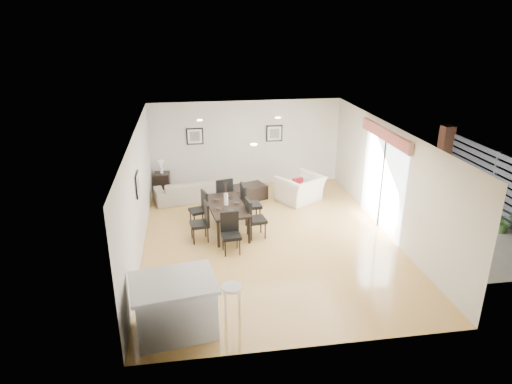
{
  "coord_description": "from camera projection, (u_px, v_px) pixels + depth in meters",
  "views": [
    {
      "loc": [
        -1.83,
        -9.9,
        5.1
      ],
      "look_at": [
        -0.24,
        0.4,
        1.08
      ],
      "focal_mm": 32.0,
      "sensor_mm": 36.0,
      "label": 1
    }
  ],
  "objects": [
    {
      "name": "bar_stool",
      "position": [
        232.0,
        292.0,
        7.82
      ],
      "size": [
        0.37,
        0.37,
        0.8
      ],
      "color": "silver",
      "rests_on": "ground"
    },
    {
      "name": "coffee_table",
      "position": [
        248.0,
        192.0,
        13.56
      ],
      "size": [
        1.21,
        0.96,
        0.42
      ],
      "primitive_type": "cube",
      "rotation": [
        0.0,
        0.0,
        0.35
      ],
      "color": "black",
      "rests_on": "ground"
    },
    {
      "name": "wall_front",
      "position": [
        314.0,
        276.0,
        7.05
      ],
      "size": [
        6.0,
        0.04,
        2.7
      ],
      "primitive_type": "cube",
      "color": "beige",
      "rests_on": "ground"
    },
    {
      "name": "dining_chair_efar",
      "position": [
        248.0,
        201.0,
        11.87
      ],
      "size": [
        0.53,
        0.53,
        1.08
      ],
      "rotation": [
        0.0,
        0.0,
        1.67
      ],
      "color": "black",
      "rests_on": "ground"
    },
    {
      "name": "table_lamp",
      "position": [
        161.0,
        165.0,
        13.92
      ],
      "size": [
        0.21,
        0.21,
        0.4
      ],
      "color": "white",
      "rests_on": "side_table"
    },
    {
      "name": "armchair",
      "position": [
        300.0,
        189.0,
        13.36
      ],
      "size": [
        1.57,
        1.52,
        0.78
      ],
      "primitive_type": "imported",
      "rotation": [
        0.0,
        0.0,
        3.71
      ],
      "color": "beige",
      "rests_on": "ground"
    },
    {
      "name": "courtyard_plant_a",
      "position": [
        503.0,
        221.0,
        11.46
      ],
      "size": [
        0.62,
        0.57,
        0.6
      ],
      "primitive_type": "imported",
      "rotation": [
        0.0,
        0.0,
        0.2
      ],
      "color": "#3A5F28",
      "rests_on": "ground"
    },
    {
      "name": "dining_chair_foot",
      "position": [
        223.0,
        194.0,
        12.38
      ],
      "size": [
        0.57,
        0.57,
        1.05
      ],
      "rotation": [
        0.0,
        0.0,
        3.37
      ],
      "color": "black",
      "rests_on": "ground"
    },
    {
      "name": "cushion",
      "position": [
        298.0,
        183.0,
        13.16
      ],
      "size": [
        0.33,
        0.21,
        0.32
      ],
      "primitive_type": "cube",
      "rotation": [
        0.0,
        0.0,
        3.51
      ],
      "color": "maroon",
      "rests_on": "armchair"
    },
    {
      "name": "wall_right",
      "position": [
        389.0,
        180.0,
        11.16
      ],
      "size": [
        0.04,
        8.0,
        2.7
      ],
      "primitive_type": "cube",
      "color": "beige",
      "rests_on": "ground"
    },
    {
      "name": "sofa",
      "position": [
        191.0,
        190.0,
        13.47
      ],
      "size": [
        2.24,
        1.23,
        0.62
      ],
      "primitive_type": "imported",
      "rotation": [
        0.0,
        0.0,
        3.34
      ],
      "color": "#A59885",
      "rests_on": "ground"
    },
    {
      "name": "ground",
      "position": [
        268.0,
        238.0,
        11.22
      ],
      "size": [
        8.0,
        8.0,
        0.0
      ],
      "primitive_type": "plane",
      "color": "tan",
      "rests_on": "ground"
    },
    {
      "name": "dining_chair_wfar",
      "position": [
        201.0,
        207.0,
        11.75
      ],
      "size": [
        0.52,
        0.52,
        0.93
      ],
      "rotation": [
        0.0,
        0.0,
        -1.29
      ],
      "color": "black",
      "rests_on": "ground"
    },
    {
      "name": "ceiling",
      "position": [
        269.0,
        131.0,
        10.25
      ],
      "size": [
        6.0,
        8.0,
        0.02
      ],
      "primitive_type": "cube",
      "color": "white",
      "rests_on": "wall_back"
    },
    {
      "name": "wall_left",
      "position": [
        138.0,
        194.0,
        10.31
      ],
      "size": [
        0.04,
        8.0,
        2.7
      ],
      "primitive_type": "cube",
      "color": "beige",
      "rests_on": "ground"
    },
    {
      "name": "framed_print_back_right",
      "position": [
        274.0,
        133.0,
        14.42
      ],
      "size": [
        0.52,
        0.04,
        0.52
      ],
      "color": "black",
      "rests_on": "wall_back"
    },
    {
      "name": "wall_back",
      "position": [
        246.0,
        143.0,
        14.43
      ],
      "size": [
        6.0,
        0.04,
        2.7
      ],
      "primitive_type": "cube",
      "color": "beige",
      "rests_on": "ground"
    },
    {
      "name": "dining_table",
      "position": [
        226.0,
        207.0,
        11.38
      ],
      "size": [
        1.08,
        1.83,
        0.72
      ],
      "rotation": [
        0.0,
        0.0,
        0.13
      ],
      "color": "black",
      "rests_on": "ground"
    },
    {
      "name": "courtyard",
      "position": [
        483.0,
        179.0,
        12.57
      ],
      "size": [
        6.0,
        6.0,
        2.0
      ],
      "color": "gray",
      "rests_on": "ground"
    },
    {
      "name": "framed_print_back_left",
      "position": [
        195.0,
        136.0,
        14.06
      ],
      "size": [
        0.52,
        0.04,
        0.52
      ],
      "color": "black",
      "rests_on": "wall_back"
    },
    {
      "name": "dining_chair_wnear",
      "position": [
        203.0,
        220.0,
        10.94
      ],
      "size": [
        0.49,
        0.49,
        0.97
      ],
      "rotation": [
        0.0,
        0.0,
        -1.45
      ],
      "color": "black",
      "rests_on": "ground"
    },
    {
      "name": "side_table",
      "position": [
        162.0,
        182.0,
        14.12
      ],
      "size": [
        0.48,
        0.48,
        0.61
      ],
      "primitive_type": "cube",
      "rotation": [
        0.0,
        0.0,
        -0.07
      ],
      "color": "black",
      "rests_on": "ground"
    },
    {
      "name": "vase",
      "position": [
        226.0,
        196.0,
        11.26
      ],
      "size": [
        0.77,
        1.2,
        0.63
      ],
      "color": "white",
      "rests_on": "dining_table"
    },
    {
      "name": "kitchen_island",
      "position": [
        175.0,
        306.0,
        7.75
      ],
      "size": [
        1.57,
        1.29,
        0.99
      ],
      "rotation": [
        0.0,
        0.0,
        0.15
      ],
      "color": "silver",
      "rests_on": "ground"
    },
    {
      "name": "sliding_door",
      "position": [
        383.0,
        165.0,
        11.32
      ],
      "size": [
        0.12,
        2.7,
        2.57
      ],
      "color": "white",
      "rests_on": "wall_right"
    },
    {
      "name": "courtyard_plant_b",
      "position": [
        459.0,
        195.0,
        12.95
      ],
      "size": [
        0.51,
        0.51,
        0.72
      ],
      "primitive_type": "imported",
      "rotation": [
        0.0,
        0.0,
        0.35
      ],
      "color": "#3A5F28",
      "rests_on": "ground"
    },
    {
      "name": "dining_chair_head",
      "position": [
        230.0,
        230.0,
        10.43
      ],
      "size": [
        0.46,
        0.46,
        0.95
      ],
      "rotation": [
        0.0,
        0.0,
        0.07
      ],
      "color": "black",
      "rests_on": "ground"
    },
    {
      "name": "framed_print_left_wall",
      "position": [
        138.0,
        184.0,
        10.02
      ],
      "size": [
        0.04,
        0.52,
        0.52
      ],
      "rotation": [
        0.0,
        0.0,
        1.57
      ],
      "color": "black",
      "rests_on": "wall_left"
    },
    {
      "name": "dining_chair_enear",
      "position": [
        253.0,
        216.0,
        11.08
      ],
      "size": [
        0.51,
        0.51,
        1.01
      ],
      "rotation": [
        0.0,
        0.0,
        1.71
      ],
      "color": "black",
      "rests_on": "ground"
    }
  ]
}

